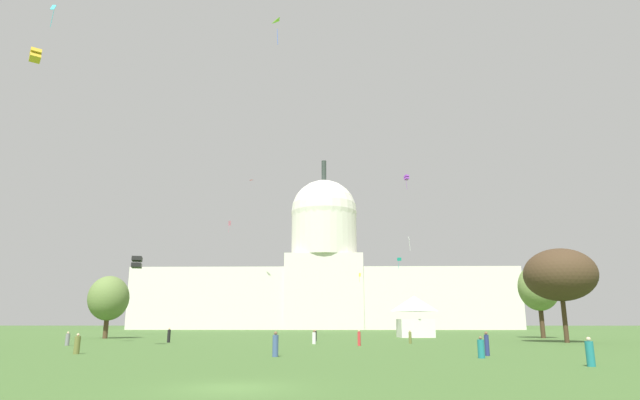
% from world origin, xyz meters
% --- Properties ---
extents(ground_plane, '(800.00, 800.00, 0.00)m').
position_xyz_m(ground_plane, '(0.00, 0.00, 0.00)').
color(ground_plane, '#42662D').
extents(capitol_building, '(135.05, 24.44, 62.44)m').
position_xyz_m(capitol_building, '(0.91, 167.75, 18.09)').
color(capitol_building, silver).
rests_on(capitol_building, ground_plane).
extents(event_tent, '(6.13, 5.20, 6.76)m').
position_xyz_m(event_tent, '(17.57, 67.97, 3.42)').
color(event_tent, white).
rests_on(event_tent, ground_plane).
extents(tree_west_near, '(8.21, 8.22, 9.65)m').
position_xyz_m(tree_west_near, '(-31.61, 61.55, 6.14)').
color(tree_west_near, '#4C3823').
rests_on(tree_west_near, ground_plane).
extents(tree_east_near, '(8.07, 8.21, 11.78)m').
position_xyz_m(tree_east_near, '(37.27, 64.81, 7.96)').
color(tree_east_near, '#42301E').
rests_on(tree_east_near, ground_plane).
extents(tree_east_far, '(11.58, 11.34, 11.60)m').
position_xyz_m(tree_east_far, '(32.57, 45.58, 8.28)').
color(tree_east_far, '#42301E').
rests_on(tree_east_far, ground_plane).
extents(person_navy_mid_left, '(0.47, 0.47, 1.76)m').
position_xyz_m(person_navy_mid_left, '(15.32, 19.64, 0.82)').
color(person_navy_mid_left, navy).
rests_on(person_navy_mid_left, ground_plane).
extents(person_denim_back_right, '(0.51, 0.51, 1.78)m').
position_xyz_m(person_denim_back_right, '(-0.39, 18.21, 0.81)').
color(person_denim_back_right, '#3D5684').
rests_on(person_denim_back_right, ground_plane).
extents(person_teal_front_left, '(0.59, 0.59, 1.63)m').
position_xyz_m(person_teal_front_left, '(18.37, 10.11, 0.73)').
color(person_teal_front_left, '#1E757A').
rests_on(person_teal_front_left, ground_plane).
extents(person_teal_lawn_far_left, '(0.64, 0.64, 1.47)m').
position_xyz_m(person_teal_lawn_far_left, '(14.14, 16.99, 0.65)').
color(person_teal_lawn_far_left, '#1E757A').
rests_on(person_teal_lawn_far_left, ground_plane).
extents(person_black_mid_center, '(0.51, 0.51, 1.54)m').
position_xyz_m(person_black_mid_center, '(1.51, 49.98, 0.71)').
color(person_black_mid_center, black).
rests_on(person_black_mid_center, ground_plane).
extents(person_red_back_left, '(0.36, 0.36, 1.65)m').
position_xyz_m(person_red_back_left, '(6.63, 36.59, 0.76)').
color(person_red_back_left, red).
rests_on(person_red_back_left, ground_plane).
extents(person_grey_mid_right, '(0.59, 0.59, 1.46)m').
position_xyz_m(person_grey_mid_right, '(-24.84, 36.34, 0.65)').
color(person_grey_mid_right, gray).
rests_on(person_grey_mid_right, ground_plane).
extents(person_olive_lawn_far_right, '(0.62, 0.62, 1.58)m').
position_xyz_m(person_olive_lawn_far_right, '(-16.44, 21.22, 0.71)').
color(person_olive_lawn_far_right, olive).
rests_on(person_olive_lawn_far_right, ground_plane).
extents(person_black_edge_west, '(0.49, 0.49, 1.79)m').
position_xyz_m(person_black_edge_west, '(-16.55, 45.13, 0.83)').
color(person_black_edge_west, black).
rests_on(person_black_edge_west, ground_plane).
extents(person_olive_near_tree_east, '(0.35, 0.35, 1.57)m').
position_xyz_m(person_olive_near_tree_east, '(12.95, 42.59, 0.74)').
color(person_olive_near_tree_east, olive).
rests_on(person_olive_near_tree_east, ground_plane).
extents(person_white_back_center, '(0.51, 0.51, 1.57)m').
position_xyz_m(person_white_back_center, '(1.65, 41.03, 0.71)').
color(person_white_back_center, silver).
rests_on(person_white_back_center, ground_plane).
extents(kite_black_low, '(1.23, 1.26, 1.28)m').
position_xyz_m(kite_black_low, '(-17.51, 35.13, 8.82)').
color(kite_black_low, black).
extents(kite_red_high, '(1.47, 1.34, 0.09)m').
position_xyz_m(kite_red_high, '(-22.12, 137.52, 46.48)').
color(kite_red_high, red).
extents(kite_gold_mid, '(1.54, 1.56, 1.39)m').
position_xyz_m(kite_gold_mid, '(-28.17, 29.22, 30.52)').
color(kite_gold_mid, gold).
extents(kite_white_mid, '(0.50, 0.66, 3.45)m').
position_xyz_m(kite_white_mid, '(22.75, 105.37, 21.93)').
color(kite_white_mid, white).
extents(kite_yellow_low, '(0.61, 0.32, 2.66)m').
position_xyz_m(kite_yellow_low, '(11.94, 132.46, 15.83)').
color(kite_yellow_low, yellow).
extents(kite_turquoise_low, '(1.02, 0.36, 2.66)m').
position_xyz_m(kite_turquoise_low, '(19.51, 100.49, 16.62)').
color(kite_turquoise_low, teal).
extents(kite_cyan_high, '(0.65, 0.51, 3.90)m').
position_xyz_m(kite_cyan_high, '(-39.02, 48.96, 49.28)').
color(kite_cyan_high, '#33BCDB').
extents(kite_violet_high, '(1.53, 1.56, 4.00)m').
position_xyz_m(kite_violet_high, '(23.97, 113.60, 40.39)').
color(kite_violet_high, purple).
extents(kite_pink_mid, '(0.78, 0.78, 3.48)m').
position_xyz_m(kite_pink_mid, '(-27.16, 132.38, 31.45)').
color(kite_pink_mid, pink).
extents(kite_lime_high, '(1.63, 1.80, 4.02)m').
position_xyz_m(kite_lime_high, '(-4.25, 50.85, 47.44)').
color(kite_lime_high, '#8CD133').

